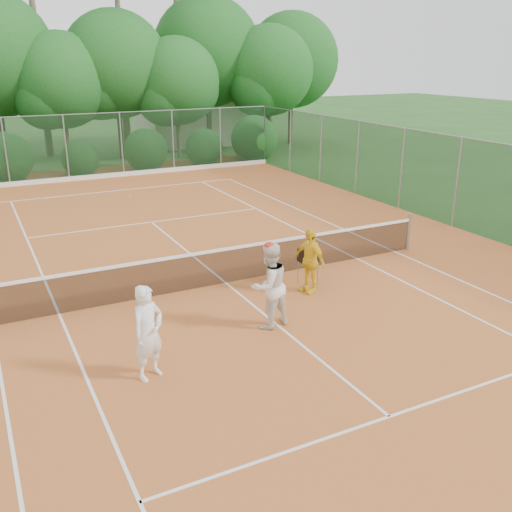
{
  "coord_description": "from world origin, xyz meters",
  "views": [
    {
      "loc": [
        -5.45,
        -12.37,
        5.5
      ],
      "look_at": [
        0.24,
        -1.2,
        1.1
      ],
      "focal_mm": 40.0,
      "sensor_mm": 36.0,
      "label": 1
    }
  ],
  "objects": [
    {
      "name": "club_building",
      "position": [
        9.0,
        24.0,
        1.5
      ],
      "size": [
        8.0,
        5.0,
        3.0
      ],
      "primitive_type": "cube",
      "color": "beige",
      "rests_on": "ground"
    },
    {
      "name": "stray_ball_c",
      "position": [
        2.5,
        11.22,
        0.05
      ],
      "size": [
        0.07,
        0.07,
        0.07
      ],
      "primitive_type": "sphere",
      "color": "gold",
      "rests_on": "clay_court"
    },
    {
      "name": "ball_hopper",
      "position": [
        1.85,
        -0.93,
        0.75
      ],
      "size": [
        0.4,
        0.4,
        0.92
      ],
      "rotation": [
        0.0,
        0.0,
        0.21
      ],
      "color": "gray",
      "rests_on": "clay_court"
    },
    {
      "name": "stray_ball_a",
      "position": [
        -2.83,
        11.39,
        0.05
      ],
      "size": [
        0.07,
        0.07,
        0.07
      ],
      "primitive_type": "sphere",
      "color": "gold",
      "rests_on": "clay_court"
    },
    {
      "name": "player_yellow",
      "position": [
        1.6,
        -1.39,
        0.83
      ],
      "size": [
        0.6,
        1.01,
        1.61
      ],
      "primitive_type": "imported",
      "rotation": [
        0.0,
        0.0,
        -1.34
      ],
      "color": "yellow",
      "rests_on": "clay_court"
    },
    {
      "name": "tennis_net",
      "position": [
        0.0,
        0.0,
        0.53
      ],
      "size": [
        11.97,
        0.1,
        1.1
      ],
      "color": "gray",
      "rests_on": "clay_court"
    },
    {
      "name": "player_center_grp",
      "position": [
        -0.18,
        -2.63,
        0.96
      ],
      "size": [
        1.04,
        0.89,
        1.89
      ],
      "color": "silver",
      "rests_on": "clay_court"
    },
    {
      "name": "player_white",
      "position": [
        -3.05,
        -3.47,
        0.9
      ],
      "size": [
        0.76,
        0.66,
        1.76
      ],
      "primitive_type": "imported",
      "rotation": [
        0.0,
        0.0,
        0.45
      ],
      "color": "white",
      "rests_on": "clay_court"
    },
    {
      "name": "ground",
      "position": [
        0.0,
        0.0,
        0.0
      ],
      "size": [
        120.0,
        120.0,
        0.0
      ],
      "primitive_type": "plane",
      "color": "#234C1B",
      "rests_on": "ground"
    },
    {
      "name": "fence_back",
      "position": [
        0.0,
        15.0,
        1.52
      ],
      "size": [
        18.07,
        0.07,
        3.0
      ],
      "color": "#19381E",
      "rests_on": "clay_court"
    },
    {
      "name": "court_markings",
      "position": [
        0.0,
        0.0,
        0.02
      ],
      "size": [
        11.03,
        23.83,
        0.01
      ],
      "color": "white",
      "rests_on": "clay_court"
    },
    {
      "name": "tropical_treeline",
      "position": [
        1.43,
        20.22,
        5.11
      ],
      "size": [
        32.1,
        8.49,
        15.03
      ],
      "color": "brown",
      "rests_on": "ground"
    },
    {
      "name": "stray_ball_b",
      "position": [
        0.37,
        10.52,
        0.05
      ],
      "size": [
        0.07,
        0.07,
        0.07
      ],
      "primitive_type": "sphere",
      "color": "#D6E735",
      "rests_on": "clay_court"
    },
    {
      "name": "clay_court",
      "position": [
        0.0,
        0.0,
        0.01
      ],
      "size": [
        18.0,
        36.0,
        0.02
      ],
      "primitive_type": "cube",
      "color": "#B8622A",
      "rests_on": "ground"
    }
  ]
}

